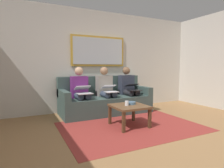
{
  "coord_description": "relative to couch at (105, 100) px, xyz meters",
  "views": [
    {
      "loc": [
        1.88,
        2.14,
        1.14
      ],
      "look_at": [
        0.0,
        -1.7,
        0.75
      ],
      "focal_mm": 30.17,
      "sensor_mm": 36.0,
      "label": 1
    }
  ],
  "objects": [
    {
      "name": "ground_plane",
      "position": [
        0.0,
        2.12,
        -0.36
      ],
      "size": [
        6.0,
        5.2,
        0.1
      ],
      "primitive_type": "cube",
      "color": "olive"
    },
    {
      "name": "wall_rear",
      "position": [
        0.0,
        -0.48,
        0.99
      ],
      "size": [
        6.0,
        0.12,
        2.6
      ],
      "primitive_type": "cube",
      "color": "beige",
      "rests_on": "ground_plane"
    },
    {
      "name": "area_rug",
      "position": [
        0.0,
        1.27,
        -0.31
      ],
      "size": [
        2.6,
        1.8,
        0.01
      ],
      "primitive_type": "cube",
      "color": "maroon",
      "rests_on": "ground_plane"
    },
    {
      "name": "couch",
      "position": [
        0.0,
        0.0,
        0.0
      ],
      "size": [
        2.2,
        0.9,
        0.9
      ],
      "color": "#384C47",
      "rests_on": "ground_plane"
    },
    {
      "name": "framed_mirror",
      "position": [
        0.0,
        -0.39,
        1.24
      ],
      "size": [
        1.47,
        0.05,
        0.78
      ],
      "color": "#B7892D"
    },
    {
      "name": "coffee_table",
      "position": [
        0.03,
        1.22,
        0.04
      ],
      "size": [
        0.63,
        0.63,
        0.41
      ],
      "color": "brown",
      "rests_on": "ground_plane"
    },
    {
      "name": "cup",
      "position": [
        0.08,
        1.22,
        0.14
      ],
      "size": [
        0.07,
        0.07,
        0.09
      ],
      "primitive_type": "cylinder",
      "color": "silver",
      "rests_on": "coffee_table"
    },
    {
      "name": "bowl",
      "position": [
        -0.06,
        1.15,
        0.12
      ],
      "size": [
        0.18,
        0.18,
        0.05
      ],
      "primitive_type": "cylinder",
      "color": "slate",
      "rests_on": "coffee_table"
    },
    {
      "name": "person_left",
      "position": [
        -0.64,
        0.07,
        0.3
      ],
      "size": [
        0.38,
        0.58,
        1.14
      ],
      "color": "#2D3342",
      "rests_on": "couch"
    },
    {
      "name": "laptop_black",
      "position": [
        -0.64,
        0.3,
        0.32
      ],
      "size": [
        0.3,
        0.38,
        0.16
      ],
      "color": "black"
    },
    {
      "name": "person_middle",
      "position": [
        0.0,
        0.07,
        0.3
      ],
      "size": [
        0.38,
        0.58,
        1.14
      ],
      "color": "gray",
      "rests_on": "couch"
    },
    {
      "name": "laptop_white",
      "position": [
        0.0,
        0.3,
        0.32
      ],
      "size": [
        0.31,
        0.36,
        0.16
      ],
      "color": "white"
    },
    {
      "name": "person_right",
      "position": [
        0.64,
        0.07,
        0.3
      ],
      "size": [
        0.38,
        0.58,
        1.14
      ],
      "color": "#66236B",
      "rests_on": "couch"
    },
    {
      "name": "laptop_silver",
      "position": [
        0.64,
        0.3,
        0.32
      ],
      "size": [
        0.33,
        0.39,
        0.17
      ],
      "color": "silver"
    }
  ]
}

